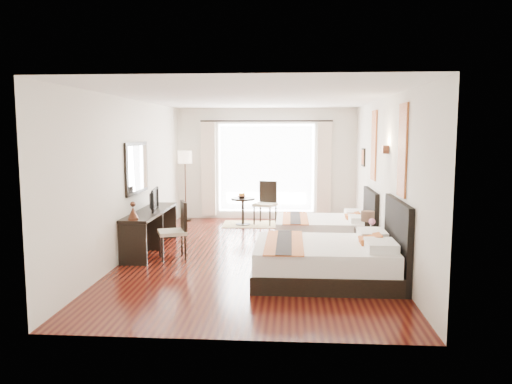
# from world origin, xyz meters

# --- Properties ---
(floor) EXTENTS (4.50, 7.50, 0.01)m
(floor) POSITION_xyz_m (0.00, 0.00, -0.01)
(floor) COLOR #320A09
(floor) RESTS_ON ground
(ceiling) EXTENTS (4.50, 7.50, 0.02)m
(ceiling) POSITION_xyz_m (0.00, 0.00, 2.79)
(ceiling) COLOR white
(ceiling) RESTS_ON wall_headboard
(wall_headboard) EXTENTS (0.01, 7.50, 2.80)m
(wall_headboard) POSITION_xyz_m (2.25, 0.00, 1.40)
(wall_headboard) COLOR silver
(wall_headboard) RESTS_ON floor
(wall_desk) EXTENTS (0.01, 7.50, 2.80)m
(wall_desk) POSITION_xyz_m (-2.25, 0.00, 1.40)
(wall_desk) COLOR silver
(wall_desk) RESTS_ON floor
(wall_window) EXTENTS (4.50, 0.01, 2.80)m
(wall_window) POSITION_xyz_m (0.00, 3.75, 1.40)
(wall_window) COLOR silver
(wall_window) RESTS_ON floor
(wall_entry) EXTENTS (4.50, 0.01, 2.80)m
(wall_entry) POSITION_xyz_m (0.00, -3.75, 1.40)
(wall_entry) COLOR silver
(wall_entry) RESTS_ON floor
(window_glass) EXTENTS (2.40, 0.02, 2.20)m
(window_glass) POSITION_xyz_m (0.00, 3.73, 1.30)
(window_glass) COLOR white
(window_glass) RESTS_ON wall_window
(sheer_curtain) EXTENTS (2.30, 0.02, 2.10)m
(sheer_curtain) POSITION_xyz_m (0.00, 3.67, 1.30)
(sheer_curtain) COLOR white
(sheer_curtain) RESTS_ON wall_window
(drape_left) EXTENTS (0.35, 0.14, 2.35)m
(drape_left) POSITION_xyz_m (-1.45, 3.63, 1.28)
(drape_left) COLOR beige
(drape_left) RESTS_ON floor
(drape_right) EXTENTS (0.35, 0.14, 2.35)m
(drape_right) POSITION_xyz_m (1.45, 3.63, 1.28)
(drape_right) COLOR beige
(drape_right) RESTS_ON floor
(art_panel_near) EXTENTS (0.03, 0.50, 1.35)m
(art_panel_near) POSITION_xyz_m (2.23, -1.48, 1.95)
(art_panel_near) COLOR maroon
(art_panel_near) RESTS_ON wall_headboard
(art_panel_far) EXTENTS (0.03, 0.50, 1.35)m
(art_panel_far) POSITION_xyz_m (2.23, 1.04, 1.95)
(art_panel_far) COLOR maroon
(art_panel_far) RESTS_ON wall_headboard
(wall_sconce) EXTENTS (0.10, 0.14, 0.14)m
(wall_sconce) POSITION_xyz_m (2.19, -0.37, 1.92)
(wall_sconce) COLOR #3F2216
(wall_sconce) RESTS_ON wall_headboard
(mirror_frame) EXTENTS (0.04, 1.25, 0.95)m
(mirror_frame) POSITION_xyz_m (-2.22, 0.19, 1.55)
(mirror_frame) COLOR black
(mirror_frame) RESTS_ON wall_desk
(mirror_glass) EXTENTS (0.01, 1.12, 0.82)m
(mirror_glass) POSITION_xyz_m (-2.19, 0.19, 1.55)
(mirror_glass) COLOR white
(mirror_glass) RESTS_ON mirror_frame
(bed_near) EXTENTS (2.17, 1.69, 1.22)m
(bed_near) POSITION_xyz_m (1.22, -1.48, 0.32)
(bed_near) COLOR black
(bed_near) RESTS_ON floor
(bed_far) EXTENTS (1.93, 1.50, 1.08)m
(bed_far) POSITION_xyz_m (1.34, 1.04, 0.28)
(bed_far) COLOR black
(bed_far) RESTS_ON floor
(nightstand) EXTENTS (0.46, 0.57, 0.55)m
(nightstand) POSITION_xyz_m (1.97, -0.37, 0.27)
(nightstand) COLOR black
(nightstand) RESTS_ON floor
(table_lamp) EXTENTS (0.23, 0.23, 0.36)m
(table_lamp) POSITION_xyz_m (1.94, -0.28, 0.75)
(table_lamp) COLOR black
(table_lamp) RESTS_ON nightstand
(vase) EXTENTS (0.14, 0.14, 0.13)m
(vase) POSITION_xyz_m (1.97, -0.57, 0.56)
(vase) COLOR black
(vase) RESTS_ON nightstand
(console_desk) EXTENTS (0.50, 2.20, 0.76)m
(console_desk) POSITION_xyz_m (-1.99, 0.19, 0.38)
(console_desk) COLOR black
(console_desk) RESTS_ON floor
(television) EXTENTS (0.19, 0.73, 0.42)m
(television) POSITION_xyz_m (-1.97, 0.20, 0.96)
(television) COLOR black
(television) RESTS_ON console_desk
(bronze_figurine) EXTENTS (0.22, 0.22, 0.27)m
(bronze_figurine) POSITION_xyz_m (-1.99, -0.81, 0.89)
(bronze_figurine) COLOR #3F2216
(bronze_figurine) RESTS_ON console_desk
(desk_chair) EXTENTS (0.60, 0.60, 1.01)m
(desk_chair) POSITION_xyz_m (-1.42, -0.38, 0.31)
(desk_chair) COLOR tan
(desk_chair) RESTS_ON floor
(floor_lamp) EXTENTS (0.35, 0.35, 1.74)m
(floor_lamp) POSITION_xyz_m (-2.00, 3.38, 1.48)
(floor_lamp) COLOR black
(floor_lamp) RESTS_ON floor
(side_table) EXTENTS (0.57, 0.57, 0.66)m
(side_table) POSITION_xyz_m (-0.51, 2.82, 0.33)
(side_table) COLOR black
(side_table) RESTS_ON floor
(fruit_bowl) EXTENTS (0.22, 0.22, 0.05)m
(fruit_bowl) POSITION_xyz_m (-0.53, 2.80, 0.68)
(fruit_bowl) COLOR #402317
(fruit_bowl) RESTS_ON side_table
(window_chair) EXTENTS (0.60, 0.60, 1.03)m
(window_chair) POSITION_xyz_m (0.02, 3.01, 0.31)
(window_chair) COLOR tan
(window_chair) RESTS_ON floor
(jute_rug) EXTENTS (1.43, 0.99, 0.01)m
(jute_rug) POSITION_xyz_m (-0.29, 2.91, 0.01)
(jute_rug) COLOR tan
(jute_rug) RESTS_ON floor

